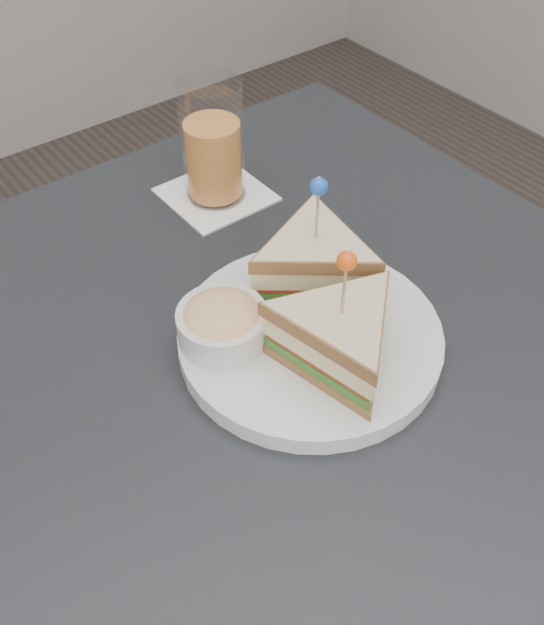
% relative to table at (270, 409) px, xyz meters
% --- Properties ---
extents(table, '(0.80, 0.80, 0.75)m').
position_rel_table_xyz_m(table, '(0.00, 0.00, 0.00)').
color(table, black).
rests_on(table, ground).
extents(plate_meal, '(0.30, 0.30, 0.15)m').
position_rel_table_xyz_m(plate_meal, '(0.05, -0.00, 0.12)').
color(plate_meal, silver).
rests_on(plate_meal, table).
extents(drink_set, '(0.11, 0.11, 0.15)m').
position_rel_table_xyz_m(drink_set, '(0.11, 0.25, 0.14)').
color(drink_set, white).
rests_on(drink_set, table).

